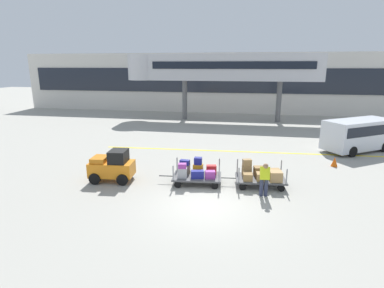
% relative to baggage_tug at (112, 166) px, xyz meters
% --- Properties ---
extents(ground_plane, '(120.00, 120.00, 0.00)m').
position_rel_baggage_tug_xyz_m(ground_plane, '(4.86, -1.91, -0.75)').
color(ground_plane, '#9E9B91').
extents(apron_lead_line, '(18.36, 1.15, 0.01)m').
position_rel_baggage_tug_xyz_m(apron_lead_line, '(6.08, 6.43, -0.75)').
color(apron_lead_line, yellow).
rests_on(apron_lead_line, ground_plane).
extents(terminal_building, '(53.21, 2.51, 6.95)m').
position_rel_baggage_tug_xyz_m(terminal_building, '(4.86, 24.07, 2.73)').
color(terminal_building, beige).
rests_on(terminal_building, ground_plane).
extents(jet_bridge, '(19.43, 3.00, 6.65)m').
position_rel_baggage_tug_xyz_m(jet_bridge, '(2.91, 18.08, 4.54)').
color(jet_bridge, '#B7B7BC').
rests_on(jet_bridge, ground_plane).
extents(baggage_tug, '(2.19, 1.39, 1.58)m').
position_rel_baggage_tug_xyz_m(baggage_tug, '(0.00, 0.00, 0.00)').
color(baggage_tug, orange).
rests_on(baggage_tug, ground_plane).
extents(baggage_cart_lead, '(3.05, 1.60, 1.22)m').
position_rel_baggage_tug_xyz_m(baggage_cart_lead, '(4.10, 0.40, -0.20)').
color(baggage_cart_lead, '#4C4C4F').
rests_on(baggage_cart_lead, ground_plane).
extents(baggage_cart_middle, '(3.05, 1.60, 1.19)m').
position_rel_baggage_tug_xyz_m(baggage_cart_middle, '(7.17, 0.65, -0.22)').
color(baggage_cart_middle, '#4C4C4F').
rests_on(baggage_cart_middle, ground_plane).
extents(baggage_handler, '(0.42, 0.45, 1.56)m').
position_rel_baggage_tug_xyz_m(baggage_handler, '(7.24, -0.58, 0.11)').
color(baggage_handler, '#2D334C').
rests_on(baggage_handler, ground_plane).
extents(shuttle_van, '(5.04, 4.25, 2.10)m').
position_rel_baggage_tug_xyz_m(shuttle_van, '(13.68, 8.05, 0.48)').
color(shuttle_van, silver).
rests_on(shuttle_van, ground_plane).
extents(safety_cone_near, '(0.36, 0.36, 0.55)m').
position_rel_baggage_tug_xyz_m(safety_cone_near, '(11.36, 4.34, -0.48)').
color(safety_cone_near, '#EA590F').
rests_on(safety_cone_near, ground_plane).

